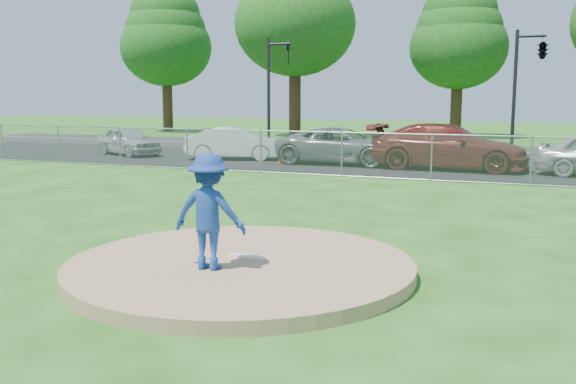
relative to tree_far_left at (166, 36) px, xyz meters
name	(u,v)px	position (x,y,z in m)	size (l,w,h in m)	color
ground	(386,188)	(22.00, -23.00, -7.06)	(120.00, 120.00, 0.00)	#1A5111
pitchers_mound	(241,267)	(22.00, -33.00, -6.96)	(5.40, 5.40, 0.20)	#9C7755
pitching_rubber	(246,256)	(22.00, -32.80, -6.84)	(0.60, 0.15, 0.04)	white
chain_link_fence	(401,157)	(22.00, -21.00, -6.31)	(40.00, 0.06, 1.50)	gray
parking_lot	(424,165)	(22.00, -16.50, -7.05)	(50.00, 8.00, 0.01)	black
street	(450,150)	(22.00, -9.00, -7.06)	(60.00, 7.00, 0.01)	#242426
tree_far_left	(166,36)	(0.00, 0.00, 0.00)	(6.72, 6.72, 10.74)	#382114
tree_left	(295,9)	(11.00, -2.00, 1.18)	(7.84, 7.84, 12.53)	#372114
tree_center	(459,35)	(21.00, 1.00, -0.59)	(6.16, 6.16, 9.84)	#362113
traffic_signal_left	(273,83)	(13.24, -11.00, -3.70)	(1.28, 0.20, 5.60)	black
traffic_signal_center	(540,52)	(25.97, -11.00, -2.45)	(1.42, 2.48, 5.60)	black
pitcher	(209,212)	(21.77, -33.57, -6.00)	(1.11, 0.64, 1.71)	navy
traffic_cone	(282,155)	(16.57, -17.93, -6.72)	(0.34, 0.34, 0.66)	#DB4A0B
parked_car_silver	(128,141)	(8.62, -17.12, -6.41)	(1.52, 3.77, 1.28)	#A7A7AB
parked_car_white	(235,143)	(14.07, -17.13, -6.36)	(1.45, 4.16, 1.37)	white
parked_car_gray	(342,146)	(18.85, -17.19, -6.33)	(2.39, 5.19, 1.44)	slate
parked_car_darkred	(448,147)	(23.04, -17.51, -6.21)	(2.35, 5.79, 1.68)	maroon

